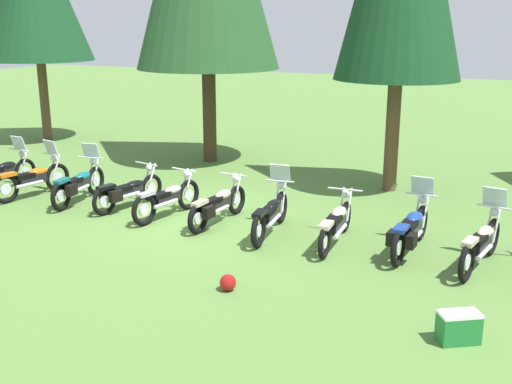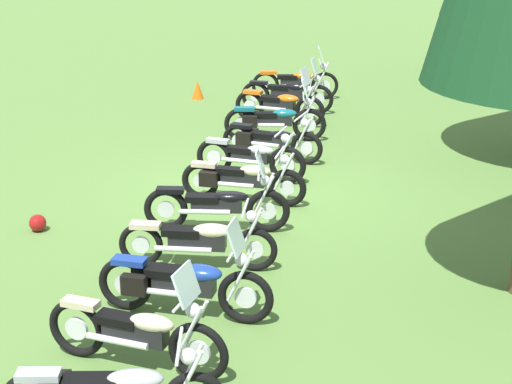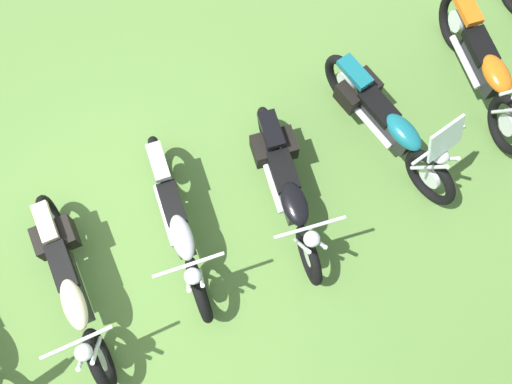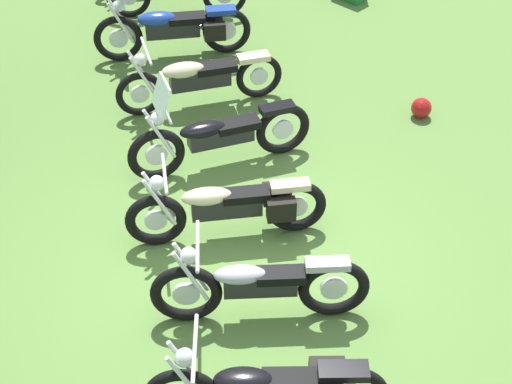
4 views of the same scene
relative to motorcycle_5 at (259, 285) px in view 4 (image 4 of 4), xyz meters
The scene contains 7 objects.
ground_plane 0.83m from the motorcycle_5, ahead, with size 80.00×80.00×0.00m, color #547A38.
motorcycle_5 is the anchor object (origin of this frame).
motorcycle_6 1.26m from the motorcycle_5, ahead, with size 0.69×2.26×0.99m.
motorcycle_7 2.60m from the motorcycle_5, ahead, with size 0.65×2.36×1.37m.
motorcycle_8 4.03m from the motorcycle_5, ahead, with size 0.73×2.33×0.98m.
motorcycle_9 5.47m from the motorcycle_5, ahead, with size 0.70×2.35×1.37m.
dropped_helmet 4.29m from the motorcycle_5, 44.64° to the right, with size 0.28×0.28×0.28m, color maroon.
Camera 4 is at (-6.38, 1.36, 6.33)m, focal length 58.49 mm.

